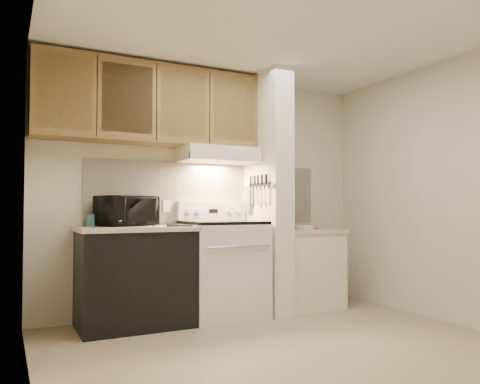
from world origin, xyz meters
TOP-DOWN VIEW (x-y plane):
  - floor at (0.00, 0.00)m, footprint 3.60×3.60m
  - ceiling at (0.00, 0.00)m, footprint 3.60×3.60m
  - wall_back at (0.00, 1.50)m, footprint 3.60×2.50m
  - wall_left at (-1.80, 0.00)m, footprint 0.02×3.00m
  - wall_right at (1.80, 0.00)m, footprint 0.02×3.00m
  - backsplash at (0.00, 1.49)m, footprint 2.60×0.02m
  - range_body at (0.00, 1.16)m, footprint 0.76×0.65m
  - oven_window at (0.00, 0.84)m, footprint 0.50×0.01m
  - oven_handle at (0.00, 0.80)m, footprint 0.65×0.02m
  - cooktop at (0.00, 1.16)m, footprint 0.74×0.64m
  - range_backguard at (0.00, 1.44)m, footprint 0.76×0.08m
  - range_display at (0.00, 1.40)m, footprint 0.10×0.01m
  - range_knob_left_outer at (-0.28, 1.40)m, footprint 0.05×0.02m
  - range_knob_left_inner at (-0.18, 1.40)m, footprint 0.05×0.02m
  - range_knob_right_inner at (0.18, 1.40)m, footprint 0.05×0.02m
  - range_knob_right_outer at (0.28, 1.40)m, footprint 0.05×0.02m
  - dishwasher_front at (-0.88, 1.17)m, footprint 1.00×0.63m
  - left_countertop at (-0.88, 1.17)m, footprint 1.04×0.67m
  - spoon_rest at (-0.53, 0.97)m, footprint 0.24×0.12m
  - teal_jar at (-1.23, 1.39)m, footprint 0.13×0.13m
  - outlet at (-0.48, 1.48)m, footprint 0.08×0.01m
  - microwave at (-0.93, 1.31)m, footprint 0.60×0.51m
  - partition_pillar at (0.51, 1.15)m, footprint 0.22×0.70m
  - pillar_trim at (0.39, 1.15)m, footprint 0.01×0.70m
  - knife_strip at (0.39, 1.10)m, footprint 0.02×0.42m
  - knife_blade_a at (0.38, 0.93)m, footprint 0.01×0.03m
  - knife_handle_a at (0.38, 0.94)m, footprint 0.02×0.02m
  - knife_blade_b at (0.38, 1.01)m, footprint 0.01×0.04m
  - knife_handle_b at (0.38, 1.03)m, footprint 0.02×0.02m
  - knife_blade_c at (0.38, 1.10)m, footprint 0.01×0.04m
  - knife_handle_c at (0.38, 1.11)m, footprint 0.02×0.02m
  - knife_blade_d at (0.38, 1.17)m, footprint 0.01×0.04m
  - knife_handle_d at (0.38, 1.18)m, footprint 0.02×0.02m
  - knife_blade_e at (0.38, 1.25)m, footprint 0.01×0.04m
  - knife_handle_e at (0.38, 1.27)m, footprint 0.02×0.02m
  - oven_mitt at (0.38, 1.32)m, footprint 0.03×0.11m
  - right_cab_base at (0.97, 1.15)m, footprint 0.70×0.60m
  - right_countertop at (0.97, 1.15)m, footprint 0.74×0.64m
  - red_folder at (1.07, 1.25)m, footprint 0.32×0.37m
  - white_box at (0.92, 1.05)m, footprint 0.19×0.15m
  - range_hood at (0.00, 1.28)m, footprint 0.78×0.44m
  - hood_lip at (0.00, 1.07)m, footprint 0.78×0.04m
  - upper_cabinets at (-0.69, 1.32)m, footprint 2.18×0.33m
  - cab_door_a at (-1.51, 1.17)m, footprint 0.46×0.01m
  - cab_gap_a at (-1.23, 1.16)m, footprint 0.01×0.01m
  - cab_door_b at (-0.96, 1.17)m, footprint 0.46×0.01m
  - cab_gap_b at (-0.69, 1.16)m, footprint 0.01×0.01m
  - cab_door_c at (-0.42, 1.17)m, footprint 0.46×0.01m
  - cab_gap_c at (-0.14, 1.16)m, footprint 0.01×0.01m
  - cab_door_d at (0.13, 1.17)m, footprint 0.46×0.01m

SIDE VIEW (x-z plane):
  - floor at x=0.00m, z-range 0.00..0.00m
  - right_cab_base at x=0.97m, z-range 0.00..0.81m
  - dishwasher_front at x=-0.88m, z-range 0.00..0.87m
  - range_body at x=0.00m, z-range 0.00..0.92m
  - oven_window at x=0.00m, z-range 0.35..0.65m
  - oven_handle at x=0.00m, z-range 0.71..0.73m
  - right_countertop at x=0.97m, z-range 0.81..0.85m
  - red_folder at x=1.07m, z-range 0.85..0.86m
  - white_box at x=0.92m, z-range 0.85..0.89m
  - left_countertop at x=-0.88m, z-range 0.87..0.91m
  - spoon_rest at x=-0.53m, z-range 0.91..0.93m
  - cooktop at x=0.00m, z-range 0.92..0.95m
  - teal_jar at x=-1.23m, z-range 0.91..1.02m
  - range_backguard at x=0.00m, z-range 0.95..1.15m
  - range_display at x=0.00m, z-range 1.03..1.07m
  - range_knob_left_outer at x=-0.28m, z-range 1.03..1.07m
  - range_knob_left_inner at x=-0.18m, z-range 1.03..1.07m
  - range_knob_right_inner at x=0.18m, z-range 1.03..1.07m
  - range_knob_right_outer at x=0.28m, z-range 1.03..1.07m
  - microwave at x=-0.93m, z-range 0.91..1.19m
  - outlet at x=-0.48m, z-range 1.04..1.16m
  - oven_mitt at x=0.38m, z-range 1.05..1.30m
  - knife_blade_c at x=0.38m, z-range 1.10..1.30m
  - knife_blade_b at x=0.38m, z-range 1.12..1.30m
  - knife_blade_e at x=0.38m, z-range 1.12..1.30m
  - knife_blade_a at x=0.38m, z-range 1.14..1.30m
  - knife_blade_d at x=0.38m, z-range 1.14..1.30m
  - backsplash at x=0.00m, z-range 0.92..1.55m
  - wall_back at x=0.00m, z-range 1.24..1.26m
  - wall_left at x=-1.80m, z-range 0.00..2.50m
  - wall_right at x=1.80m, z-range 0.00..2.50m
  - partition_pillar at x=0.51m, z-range 0.00..2.50m
  - pillar_trim at x=0.39m, z-range 1.28..1.32m
  - knife_strip at x=0.39m, z-range 1.30..1.34m
  - knife_handle_a at x=0.38m, z-range 1.32..1.42m
  - knife_handle_b at x=0.38m, z-range 1.32..1.42m
  - knife_handle_c at x=0.38m, z-range 1.32..1.42m
  - knife_handle_d at x=0.38m, z-range 1.32..1.42m
  - knife_handle_e at x=0.38m, z-range 1.32..1.42m
  - hood_lip at x=0.00m, z-range 1.55..1.61m
  - range_hood at x=0.00m, z-range 1.55..1.70m
  - upper_cabinets at x=-0.69m, z-range 1.70..2.47m
  - cab_door_a at x=-1.51m, z-range 1.77..2.40m
  - cab_gap_a at x=-1.23m, z-range 1.72..2.45m
  - cab_door_b at x=-0.96m, z-range 1.77..2.40m
  - cab_gap_b at x=-0.69m, z-range 1.72..2.45m
  - cab_door_c at x=-0.42m, z-range 1.77..2.40m
  - cab_gap_c at x=-0.14m, z-range 1.72..2.45m
  - cab_door_d at x=0.13m, z-range 1.77..2.40m
  - ceiling at x=0.00m, z-range 2.50..2.50m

